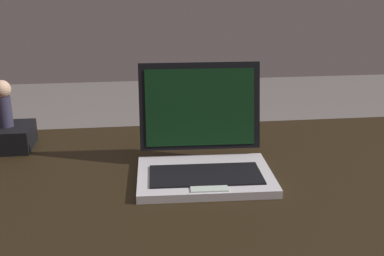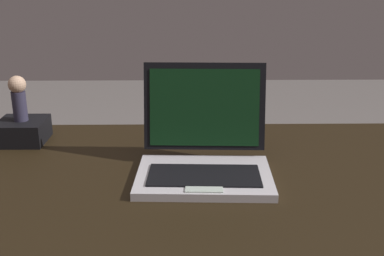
{
  "view_description": "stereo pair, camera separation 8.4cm",
  "coord_description": "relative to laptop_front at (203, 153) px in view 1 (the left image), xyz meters",
  "views": [
    {
      "loc": [
        -0.2,
        -0.73,
        1.09
      ],
      "look_at": [
        -0.1,
        0.06,
        0.82
      ],
      "focal_mm": 44.1,
      "sensor_mm": 36.0,
      "label": 1
    },
    {
      "loc": [
        -0.11,
        -0.73,
        1.09
      ],
      "look_at": [
        -0.1,
        0.06,
        0.82
      ],
      "focal_mm": 44.1,
      "sensor_mm": 36.0,
      "label": 2
    }
  ],
  "objects": [
    {
      "name": "figurine",
      "position": [
        -0.4,
        0.18,
        0.06
      ],
      "size": [
        0.04,
        0.04,
        0.1
      ],
      "color": "#2F2C42",
      "rests_on": "figurine_stand"
    },
    {
      "name": "figurine_stand",
      "position": [
        -0.4,
        0.18,
        -0.02
      ],
      "size": [
        0.1,
        0.1,
        0.05
      ],
      "primitive_type": "cube",
      "color": "black",
      "rests_on": "desk"
    },
    {
      "name": "desk",
      "position": [
        0.08,
        -0.08,
        -0.14
      ],
      "size": [
        1.38,
        0.75,
        0.73
      ],
      "color": "black",
      "rests_on": "ground"
    },
    {
      "name": "laptop_front",
      "position": [
        0.0,
        0.0,
        0.0
      ],
      "size": [
        0.25,
        0.21,
        0.19
      ],
      "color": "#BBB7BD",
      "rests_on": "desk"
    }
  ]
}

